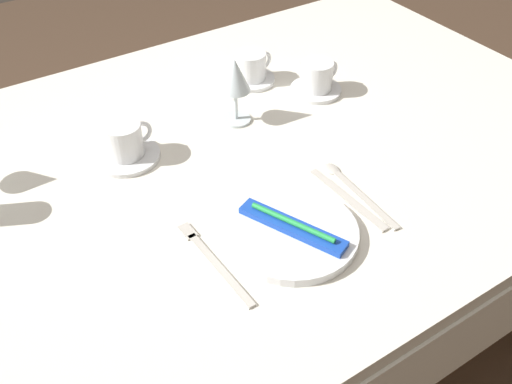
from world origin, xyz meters
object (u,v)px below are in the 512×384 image
Objects in this scene: spoon_soup at (351,187)px; dinner_plate at (292,233)px; fork_outer at (212,259)px; coffee_cup_left at (317,75)px; toothbrush_package at (292,226)px; coffee_cup_right at (124,139)px; dinner_knife at (349,200)px; coffee_cup_far at (251,65)px; wine_glass_centre at (235,79)px.

dinner_plate is at bearing -165.47° from spoon_soup.
coffee_cup_left is at bearing 35.14° from fork_outer.
coffee_cup_right is at bearing 112.05° from toothbrush_package.
spoon_soup is (0.18, 0.05, -0.01)m from dinner_plate.
fork_outer is 0.30m from dinner_knife.
coffee_cup_far is (0.24, 0.51, 0.03)m from dinner_plate.
wine_glass_centre is at bearing 73.38° from dinner_plate.
dinner_knife is 2.04× the size of coffee_cup_right.
toothbrush_package is at bearing 86.42° from dinner_plate.
toothbrush_package is at bearing -173.31° from dinner_knife.
coffee_cup_left is 0.17m from coffee_cup_far.
coffee_cup_far is (0.39, 0.48, 0.04)m from fork_outer.
toothbrush_package is at bearing -115.06° from coffee_cup_far.
coffee_cup_right is at bearing 129.80° from dinner_knife.
coffee_cup_right is (-0.16, 0.38, 0.04)m from dinner_plate.
toothbrush_package is 2.04× the size of coffee_cup_far.
fork_outer is 0.61m from coffee_cup_left.
wine_glass_centre is at bearing 73.38° from toothbrush_package.
coffee_cup_right is at bearing 112.05° from dinner_plate.
coffee_cup_right is 0.28m from wine_glass_centre.
dinner_knife is 2.11× the size of coffee_cup_far.
dinner_knife is at bearing -100.26° from coffee_cup_far.
wine_glass_centre is (-0.23, -0.00, 0.06)m from coffee_cup_left.
fork_outer is at bearing 169.51° from toothbrush_package.
wine_glass_centre is (0.27, -0.01, 0.06)m from coffee_cup_right.
coffee_cup_right reaches higher than dinner_knife.
coffee_cup_left reaches higher than dinner_knife.
toothbrush_package is at bearing -132.44° from coffee_cup_left.
dinner_plate is 0.19m from spoon_soup.
toothbrush_package is (0.00, 0.00, 0.02)m from dinner_plate.
wine_glass_centre reaches higher than spoon_soup.
dinner_plate is 1.54× the size of wine_glass_centre.
spoon_soup is 0.48m from coffee_cup_right.
coffee_cup_far is 0.65× the size of wine_glass_centre.
spoon_soup is at bearing -45.21° from coffee_cup_right.
dinner_knife is 1.36× the size of wine_glass_centre.
coffee_cup_right is at bearing 134.79° from spoon_soup.
fork_outer is at bearing -144.86° from coffee_cup_left.
dinner_plate is 0.15m from fork_outer.
toothbrush_package reaches higher than spoon_soup.
wine_glass_centre is (0.11, 0.38, 0.10)m from dinner_plate.
dinner_knife is at bearing -50.20° from coffee_cup_right.
spoon_soup is (0.03, 0.03, -0.00)m from dinner_knife.
dinner_plate reaches higher than dinner_knife.
toothbrush_package is 0.57m from coffee_cup_far.
wine_glass_centre is at bearing -179.71° from coffee_cup_left.
wine_glass_centre is at bearing 52.87° from fork_outer.
coffee_cup_right is (-0.16, 0.38, 0.02)m from toothbrush_package.
dinner_knife is (0.15, 0.02, -0.02)m from toothbrush_package.
coffee_cup_right reaches higher than fork_outer.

